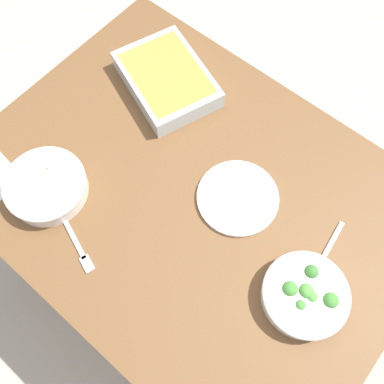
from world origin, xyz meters
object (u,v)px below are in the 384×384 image
at_px(spoon_by_stew, 60,178).
at_px(spoon_by_broccoli, 323,258).
at_px(stew_bowl, 46,186).
at_px(baking_dish, 167,79).
at_px(fork_on_table, 78,247).
at_px(broccoli_bowl, 305,295).
at_px(side_plate, 238,198).

height_order(spoon_by_stew, spoon_by_broccoli, same).
xyz_separation_m(stew_bowl, baking_dish, (0.01, 0.47, 0.00)).
bearing_deg(stew_bowl, fork_on_table, -18.80).
height_order(stew_bowl, baking_dish, baking_dish).
bearing_deg(fork_on_table, stew_bowl, 161.20).
distance_m(broccoli_bowl, baking_dish, 0.72).
relative_size(baking_dish, spoon_by_stew, 2.03).
xyz_separation_m(spoon_by_stew, spoon_by_broccoli, (0.67, 0.28, 0.00)).
xyz_separation_m(broccoli_bowl, spoon_by_broccoli, (-0.01, 0.11, -0.03)).
xyz_separation_m(stew_bowl, spoon_by_broccoli, (0.67, 0.32, -0.03)).
bearing_deg(broccoli_bowl, spoon_by_broccoli, 96.90).
relative_size(stew_bowl, broccoli_bowl, 1.05).
bearing_deg(side_plate, spoon_by_broccoli, 1.92).
bearing_deg(baking_dish, fork_on_table, -73.07).
height_order(broccoli_bowl, spoon_by_stew, broccoli_bowl).
relative_size(broccoli_bowl, spoon_by_stew, 1.19).
bearing_deg(spoon_by_stew, stew_bowl, -82.64).
xyz_separation_m(stew_bowl, fork_on_table, (0.17, -0.06, -0.03)).
distance_m(stew_bowl, broccoli_bowl, 0.71).
bearing_deg(side_plate, stew_bowl, -142.47).
bearing_deg(baking_dish, spoon_by_stew, -92.47).
relative_size(broccoli_bowl, baking_dish, 0.58).
bearing_deg(fork_on_table, broccoli_bowl, 27.25).
xyz_separation_m(stew_bowl, spoon_by_stew, (-0.01, 0.04, -0.03)).
bearing_deg(side_plate, spoon_by_stew, -146.86).
xyz_separation_m(stew_bowl, broccoli_bowl, (0.68, 0.20, -0.00)).
height_order(broccoli_bowl, baking_dish, broccoli_bowl).
relative_size(spoon_by_broccoli, fork_on_table, 1.02).
xyz_separation_m(broccoli_bowl, side_plate, (-0.28, 0.11, -0.02)).
bearing_deg(baking_dish, broccoli_bowl, -21.52).
bearing_deg(fork_on_table, spoon_by_broccoli, 37.29).
distance_m(spoon_by_broccoli, fork_on_table, 0.62).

